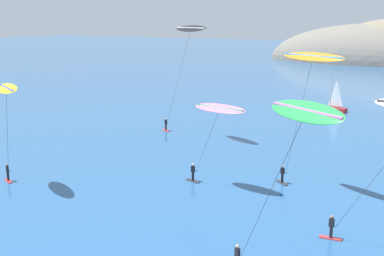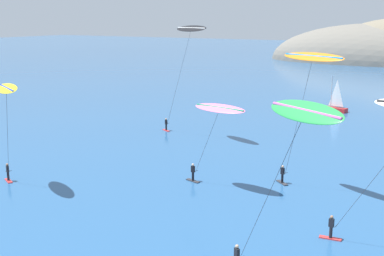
{
  "view_description": "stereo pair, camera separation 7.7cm",
  "coord_description": "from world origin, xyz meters",
  "px_view_note": "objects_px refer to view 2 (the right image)",
  "views": [
    {
      "loc": [
        18.05,
        -14.37,
        14.79
      ],
      "look_at": [
        -2.78,
        20.92,
        5.38
      ],
      "focal_mm": 45.0,
      "sensor_mm": 36.0,
      "label": 1
    },
    {
      "loc": [
        18.12,
        -14.33,
        14.79
      ],
      "look_at": [
        -2.78,
        20.92,
        5.38
      ],
      "focal_mm": 45.0,
      "sensor_mm": 36.0,
      "label": 2
    }
  ],
  "objects_px": {
    "kitesurfer_black": "(189,36)",
    "kitesurfer_yellow": "(6,96)",
    "kitesurfer_orange": "(310,67)",
    "kitesurfer_green": "(297,129)",
    "kitesurfer_pink": "(217,114)",
    "sailboat_near": "(330,107)"
  },
  "relations": [
    {
      "from": "kitesurfer_black",
      "to": "kitesurfer_pink",
      "type": "bearing_deg",
      "value": -51.3
    },
    {
      "from": "kitesurfer_black",
      "to": "kitesurfer_yellow",
      "type": "height_order",
      "value": "kitesurfer_black"
    },
    {
      "from": "sailboat_near",
      "to": "kitesurfer_orange",
      "type": "bearing_deg",
      "value": -78.31
    },
    {
      "from": "kitesurfer_pink",
      "to": "kitesurfer_orange",
      "type": "relative_size",
      "value": 0.63
    },
    {
      "from": "kitesurfer_pink",
      "to": "kitesurfer_orange",
      "type": "xyz_separation_m",
      "value": [
        6.94,
        3.12,
        4.07
      ]
    },
    {
      "from": "kitesurfer_pink",
      "to": "kitesurfer_orange",
      "type": "bearing_deg",
      "value": 24.19
    },
    {
      "from": "sailboat_near",
      "to": "kitesurfer_black",
      "type": "relative_size",
      "value": 0.43
    },
    {
      "from": "kitesurfer_black",
      "to": "kitesurfer_green",
      "type": "bearing_deg",
      "value": -51.02
    },
    {
      "from": "sailboat_near",
      "to": "kitesurfer_green",
      "type": "distance_m",
      "value": 58.17
    },
    {
      "from": "kitesurfer_pink",
      "to": "kitesurfer_orange",
      "type": "distance_m",
      "value": 8.63
    },
    {
      "from": "sailboat_near",
      "to": "kitesurfer_yellow",
      "type": "distance_m",
      "value": 53.37
    },
    {
      "from": "kitesurfer_green",
      "to": "kitesurfer_pink",
      "type": "relative_size",
      "value": 1.46
    },
    {
      "from": "kitesurfer_black",
      "to": "kitesurfer_pink",
      "type": "xyz_separation_m",
      "value": [
        11.33,
        -14.15,
        -5.88
      ]
    },
    {
      "from": "kitesurfer_orange",
      "to": "kitesurfer_yellow",
      "type": "bearing_deg",
      "value": -151.3
    },
    {
      "from": "kitesurfer_green",
      "to": "kitesurfer_black",
      "type": "distance_m",
      "value": 36.88
    },
    {
      "from": "kitesurfer_black",
      "to": "kitesurfer_pink",
      "type": "distance_m",
      "value": 19.06
    },
    {
      "from": "kitesurfer_black",
      "to": "kitesurfer_pink",
      "type": "relative_size",
      "value": 1.85
    },
    {
      "from": "kitesurfer_green",
      "to": "kitesurfer_pink",
      "type": "xyz_separation_m",
      "value": [
        -11.79,
        14.43,
        -2.91
      ]
    },
    {
      "from": "kitesurfer_black",
      "to": "kitesurfer_yellow",
      "type": "relative_size",
      "value": 1.5
    },
    {
      "from": "kitesurfer_green",
      "to": "kitesurfer_orange",
      "type": "relative_size",
      "value": 0.91
    },
    {
      "from": "kitesurfer_green",
      "to": "kitesurfer_orange",
      "type": "height_order",
      "value": "kitesurfer_orange"
    },
    {
      "from": "kitesurfer_green",
      "to": "kitesurfer_yellow",
      "type": "xyz_separation_m",
      "value": [
        -27.33,
        5.24,
        -1.35
      ]
    }
  ]
}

